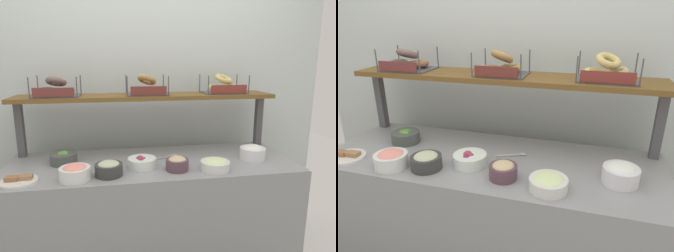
% 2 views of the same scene
% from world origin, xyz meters
% --- Properties ---
extents(back_wall, '(3.12, 0.06, 2.40)m').
position_xyz_m(back_wall, '(0.00, 0.55, 1.20)').
color(back_wall, silver).
rests_on(back_wall, ground_plane).
extents(deli_counter, '(1.92, 0.70, 0.85)m').
position_xyz_m(deli_counter, '(0.00, 0.00, 0.42)').
color(deli_counter, gray).
rests_on(deli_counter, ground_plane).
extents(shelf_riser_left, '(0.05, 0.05, 0.40)m').
position_xyz_m(shelf_riser_left, '(-0.90, 0.27, 1.05)').
color(shelf_riser_left, '#4C4C51').
rests_on(shelf_riser_left, deli_counter).
extents(shelf_riser_right, '(0.05, 0.05, 0.40)m').
position_xyz_m(shelf_riser_right, '(0.90, 0.27, 1.05)').
color(shelf_riser_right, '#4C4C51').
rests_on(shelf_riser_right, deli_counter).
extents(upper_shelf, '(1.88, 0.32, 0.03)m').
position_xyz_m(upper_shelf, '(0.00, 0.27, 1.26)').
color(upper_shelf, brown).
rests_on(upper_shelf, shelf_riser_left).
extents(bowl_tuna_salad, '(0.17, 0.17, 0.09)m').
position_xyz_m(bowl_tuna_salad, '(-0.28, -0.20, 0.89)').
color(bowl_tuna_salad, '#353635').
rests_on(bowl_tuna_salad, deli_counter).
extents(bowl_beet_salad, '(0.18, 0.18, 0.08)m').
position_xyz_m(bowl_beet_salad, '(-0.08, -0.10, 0.88)').
color(bowl_beet_salad, white).
rests_on(bowl_beet_salad, deli_counter).
extents(bowl_cream_cheese, '(0.18, 0.18, 0.10)m').
position_xyz_m(bowl_cream_cheese, '(0.70, -0.07, 0.90)').
color(bowl_cream_cheese, white).
rests_on(bowl_cream_cheese, deli_counter).
extents(bowl_lox_spread, '(0.18, 0.18, 0.10)m').
position_xyz_m(bowl_lox_spread, '(-0.47, -0.24, 0.90)').
color(bowl_lox_spread, white).
rests_on(bowl_lox_spread, deli_counter).
extents(bowl_hummus, '(0.14, 0.14, 0.09)m').
position_xyz_m(bowl_hummus, '(0.14, -0.18, 0.89)').
color(bowl_hummus, '#583C48').
rests_on(bowl_hummus, deli_counter).
extents(bowl_scallion_spread, '(0.18, 0.18, 0.07)m').
position_xyz_m(bowl_scallion_spread, '(0.37, -0.22, 0.89)').
color(bowl_scallion_spread, silver).
rests_on(bowl_scallion_spread, deli_counter).
extents(bowl_veggie_mix, '(0.18, 0.18, 0.09)m').
position_xyz_m(bowl_veggie_mix, '(-0.59, 0.07, 0.89)').
color(bowl_veggie_mix, '#4A504D').
rests_on(bowl_veggie_mix, deli_counter).
extents(serving_plate_white, '(0.20, 0.20, 0.04)m').
position_xyz_m(serving_plate_white, '(-0.78, -0.22, 0.86)').
color(serving_plate_white, silver).
rests_on(serving_plate_white, deli_counter).
extents(serving_spoon_near_plate, '(0.17, 0.09, 0.01)m').
position_xyz_m(serving_spoon_near_plate, '(0.14, 0.08, 0.86)').
color(serving_spoon_near_plate, '#B7B7BC').
rests_on(serving_spoon_near_plate, deli_counter).
extents(bagel_basket_poppy, '(0.31, 0.26, 0.14)m').
position_xyz_m(bagel_basket_poppy, '(-0.63, 0.25, 1.33)').
color(bagel_basket_poppy, '#4C4C51').
rests_on(bagel_basket_poppy, upper_shelf).
extents(bagel_basket_everything, '(0.30, 0.26, 0.16)m').
position_xyz_m(bagel_basket_everything, '(-0.00, 0.26, 1.33)').
color(bagel_basket_everything, '#4C4C51').
rests_on(bagel_basket_everything, upper_shelf).
extents(bagel_basket_plain, '(0.32, 0.26, 0.15)m').
position_xyz_m(bagel_basket_plain, '(0.59, 0.27, 1.33)').
color(bagel_basket_plain, '#4C4C51').
rests_on(bagel_basket_plain, upper_shelf).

